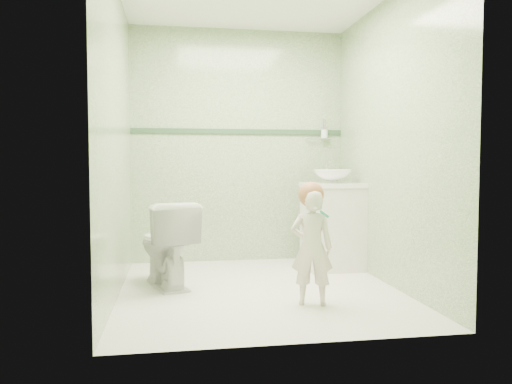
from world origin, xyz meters
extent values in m
plane|color=silver|center=(0.00, 0.00, 0.00)|extent=(2.50, 2.50, 0.00)
cube|color=gray|center=(0.00, 1.25, 1.20)|extent=(2.20, 0.04, 2.40)
cube|color=gray|center=(0.00, -1.25, 1.20)|extent=(2.20, 0.04, 2.40)
cube|color=gray|center=(-1.10, 0.00, 1.20)|extent=(0.04, 2.50, 2.40)
cube|color=gray|center=(1.10, 0.00, 1.20)|extent=(0.04, 2.50, 2.40)
cube|color=#2D4B30|center=(0.00, 1.24, 1.35)|extent=(2.20, 0.02, 0.05)
cube|color=white|center=(0.84, 0.70, 0.40)|extent=(0.52, 0.50, 0.80)
cube|color=white|center=(0.84, 0.70, 0.81)|extent=(0.54, 0.52, 0.04)
imported|color=white|center=(0.84, 0.70, 0.89)|extent=(0.37, 0.37, 0.13)
cylinder|color=silver|center=(0.84, 0.90, 0.95)|extent=(0.03, 0.03, 0.18)
cylinder|color=silver|center=(0.84, 0.85, 1.03)|extent=(0.02, 0.12, 0.02)
cylinder|color=silver|center=(0.84, 1.20, 1.28)|extent=(0.26, 0.02, 0.02)
cylinder|color=silver|center=(0.90, 1.18, 1.33)|extent=(0.07, 0.07, 0.09)
cylinder|color=blue|center=(0.89, 1.17, 1.40)|extent=(0.01, 0.01, 0.17)
cylinder|color=#D94A32|center=(0.91, 1.19, 1.40)|extent=(0.01, 0.01, 0.17)
imported|color=white|center=(-0.74, 0.23, 0.35)|extent=(0.58, 0.78, 0.71)
imported|color=beige|center=(0.30, -0.49, 0.41)|extent=(0.34, 0.26, 0.83)
sphere|color=#A7633D|center=(0.30, -0.47, 0.79)|extent=(0.18, 0.18, 0.18)
cylinder|color=#10866A|center=(0.35, -0.64, 0.67)|extent=(0.10, 0.12, 0.06)
cube|color=white|center=(0.30, -0.58, 0.71)|extent=(0.03, 0.03, 0.02)
camera|label=1|loc=(-0.67, -3.93, 1.01)|focal=35.10mm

